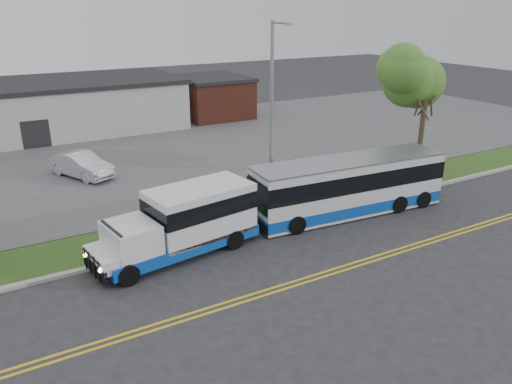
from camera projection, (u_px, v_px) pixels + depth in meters
ground at (246, 244)px, 22.82m from camera, size 140.00×140.00×0.00m
lane_line_north at (293, 282)px, 19.69m from camera, size 70.00×0.12×0.01m
lane_line_south at (297, 285)px, 19.45m from camera, size 70.00×0.12×0.01m
curb at (235, 233)px, 23.69m from camera, size 80.00×0.30×0.15m
verge at (219, 221)px, 25.16m from camera, size 80.00×3.30×0.10m
parking_lot at (135, 153)px, 36.62m from camera, size 80.00×25.00×0.10m
commercial_building at (26, 109)px, 41.21m from camera, size 25.40×10.40×4.35m
brick_wing at (212, 97)px, 48.15m from camera, size 6.30×7.30×3.90m
tree_east at (428, 78)px, 29.59m from camera, size 5.20×5.20×8.33m
streetlight_near at (272, 113)px, 24.60m from camera, size 0.35×1.53×9.50m
shuttle_bus at (186, 219)px, 21.66m from camera, size 7.67×3.44×2.84m
transit_bus at (349, 186)px, 25.75m from camera, size 10.71×3.24×2.93m
pedestrian at (212, 215)px, 23.66m from camera, size 0.71×0.62×1.64m
parked_car_a at (81, 165)px, 31.22m from camera, size 3.53×4.92×1.54m
grocery_bag_left at (209, 231)px, 23.55m from camera, size 0.32×0.32×0.32m
grocery_bag_right at (216, 224)px, 24.23m from camera, size 0.32×0.32×0.32m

